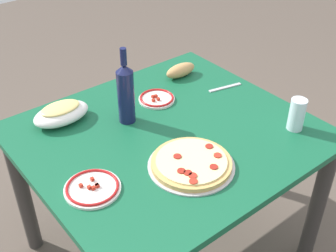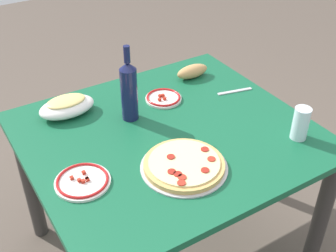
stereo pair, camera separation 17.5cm
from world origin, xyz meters
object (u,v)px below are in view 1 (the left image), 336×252
at_px(pepperoni_pizza, 191,163).
at_px(water_glass, 297,114).
at_px(side_plate_near, 157,98).
at_px(side_plate_far, 92,188).
at_px(baked_pasta_dish, 61,113).
at_px(bread_loaf, 181,70).
at_px(dining_table, 168,155).
at_px(wine_bottle, 126,93).

relative_size(pepperoni_pizza, water_glass, 2.35).
distance_m(water_glass, side_plate_near, 0.61).
bearing_deg(side_plate_near, side_plate_far, 31.83).
bearing_deg(pepperoni_pizza, baked_pasta_dish, -67.58).
distance_m(baked_pasta_dish, side_plate_near, 0.43).
bearing_deg(bread_loaf, water_glass, 97.24).
bearing_deg(dining_table, water_glass, 144.44).
distance_m(wine_bottle, water_glass, 0.69).
bearing_deg(side_plate_near, bread_loaf, -155.04).
relative_size(water_glass, side_plate_near, 0.83).
bearing_deg(side_plate_near, water_glass, 120.46).
relative_size(water_glass, side_plate_far, 0.69).
xyz_separation_m(pepperoni_pizza, water_glass, (-0.49, 0.08, 0.05)).
bearing_deg(side_plate_far, pepperoni_pizza, 161.13).
bearing_deg(side_plate_far, water_glass, 166.55).
bearing_deg(side_plate_far, side_plate_near, -148.17).
bearing_deg(dining_table, side_plate_far, 13.95).
relative_size(dining_table, water_glass, 8.27).
relative_size(baked_pasta_dish, side_plate_far, 1.22).
xyz_separation_m(dining_table, pepperoni_pizza, (0.07, 0.22, 0.13)).
bearing_deg(side_plate_far, bread_loaf, -150.16).
relative_size(side_plate_near, side_plate_far, 0.83).
bearing_deg(baked_pasta_dish, dining_table, 131.25).
xyz_separation_m(wine_bottle, water_glass, (-0.50, 0.47, -0.07)).
distance_m(pepperoni_pizza, side_plate_near, 0.48).
relative_size(pepperoni_pizza, side_plate_far, 1.63).
xyz_separation_m(side_plate_near, bread_loaf, (-0.23, -0.11, 0.02)).
bearing_deg(side_plate_far, wine_bottle, -140.32).
height_order(baked_pasta_dish, side_plate_near, baked_pasta_dish).
bearing_deg(side_plate_near, wine_bottle, 14.82).
height_order(wine_bottle, bread_loaf, wine_bottle).
bearing_deg(dining_table, wine_bottle, -64.78).
xyz_separation_m(pepperoni_pizza, bread_loaf, (-0.41, -0.55, 0.02)).
relative_size(pepperoni_pizza, side_plate_near, 1.96).
bearing_deg(wine_bottle, pepperoni_pizza, 92.10).
distance_m(dining_table, bread_loaf, 0.50).
bearing_deg(side_plate_near, pepperoni_pizza, 67.94).
relative_size(water_glass, bread_loaf, 0.81).
distance_m(dining_table, side_plate_near, 0.28).
relative_size(pepperoni_pizza, wine_bottle, 0.97).
bearing_deg(wine_bottle, side_plate_far, 39.68).
bearing_deg(water_glass, pepperoni_pizza, -9.46).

